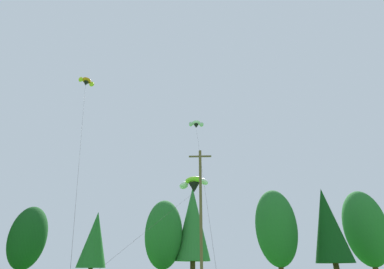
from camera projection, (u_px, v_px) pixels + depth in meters
The scene contains 11 objects.
treeline_tree_c at pixel (28, 237), 36.02m from camera, with size 4.45×4.45×9.81m.
treeline_tree_d at pixel (95, 239), 37.23m from camera, with size 3.67×3.67×9.39m.
treeline_tree_e at pixel (164, 234), 34.47m from camera, with size 4.56×4.56×10.21m.
treeline_tree_f at pixel (193, 223), 35.66m from camera, with size 4.27×4.27×12.13m.
treeline_tree_g at pixel (276, 227), 33.85m from camera, with size 4.84×4.84×11.27m.
treeline_tree_h at pixel (328, 224), 32.16m from camera, with size 4.02×4.02×11.02m.
treeline_tree_i at pixel (365, 228), 34.56m from camera, with size 4.86×4.86×11.35m.
utility_pole at pixel (201, 214), 25.29m from camera, with size 2.20×0.26×12.83m.
parafoil_kite_high_lime_white at pixel (194, 184), 31.53m from camera, with size 6.89×17.89×10.57m.
parafoil_kite_mid_white at pixel (196, 124), 42.54m from camera, with size 2.94×21.22×21.47m.
parafoil_kite_far_orange at pixel (86, 82), 36.00m from camera, with size 9.53×15.55×23.23m.
Camera 1 is at (2.82, 5.42, 2.16)m, focal length 26.46 mm.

